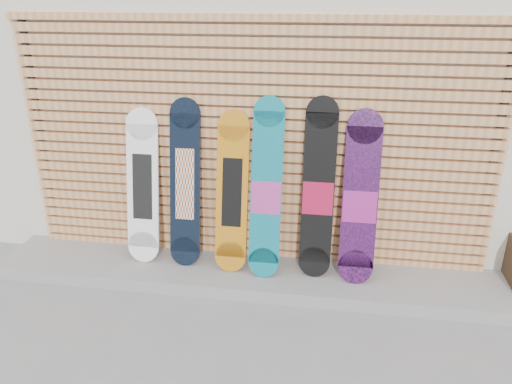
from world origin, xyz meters
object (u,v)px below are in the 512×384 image
snowboard_0 (143,187)px  snowboard_3 (266,190)px  snowboard_2 (232,192)px  snowboard_5 (360,199)px  snowboard_1 (185,184)px  snowboard_4 (318,191)px

snowboard_0 → snowboard_3: (1.14, -0.05, 0.06)m
snowboard_2 → snowboard_5: size_ratio=0.97×
snowboard_1 → snowboard_2: 0.43m
snowboard_2 → snowboard_3: bearing=-4.8°
snowboard_0 → snowboard_3: snowboard_3 is taller
snowboard_1 → snowboard_3: (0.74, -0.05, 0.01)m
snowboard_3 → snowboard_4: size_ratio=0.99×
snowboard_2 → snowboard_5: (1.10, -0.01, 0.01)m
snowboard_0 → snowboard_1: bearing=-0.4°
snowboard_1 → snowboard_4: snowboard_4 is taller
snowboard_2 → snowboard_0: bearing=178.4°
snowboard_1 → snowboard_4: size_ratio=0.97×
snowboard_5 → snowboard_0: bearing=178.9°
snowboard_2 → snowboard_4: bearing=1.0°
snowboard_3 → snowboard_4: snowboard_4 is taller
snowboard_1 → snowboard_5: snowboard_1 is taller
snowboard_0 → snowboard_1: 0.40m
snowboard_0 → snowboard_3: bearing=-2.5°
snowboard_5 → snowboard_1: bearing=178.7°
snowboard_0 → snowboard_2: snowboard_2 is taller
snowboard_2 → snowboard_3: size_ratio=0.92×
snowboard_0 → snowboard_3: 1.14m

